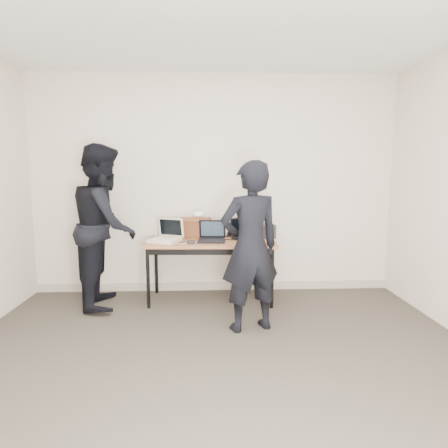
{
  "coord_description": "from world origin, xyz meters",
  "views": [
    {
      "loc": [
        -0.07,
        -2.44,
        1.52
      ],
      "look_at": [
        0.1,
        1.6,
        0.95
      ],
      "focal_mm": 30.0,
      "sensor_mm": 36.0,
      "label": 1
    }
  ],
  "objects": [
    {
      "name": "leather_satchel",
      "position": [
        -0.23,
        2.07,
        0.85
      ],
      "size": [
        0.38,
        0.22,
        0.25
      ],
      "rotation": [
        0.0,
        0.0,
        -0.13
      ],
      "color": "brown",
      "rests_on": "desk"
    },
    {
      "name": "laptop_center",
      "position": [
        -0.03,
        1.82,
        0.77
      ],
      "size": [
        0.33,
        0.32,
        0.24
      ],
      "rotation": [
        0.0,
        0.0,
        -0.08
      ],
      "color": "black",
      "rests_on": "desk"
    },
    {
      "name": "equipment_box",
      "position": [
        0.58,
        2.03,
        0.8
      ],
      "size": [
        0.3,
        0.26,
        0.16
      ],
      "primitive_type": "cube",
      "rotation": [
        0.0,
        0.0,
        0.08
      ],
      "color": "black",
      "rests_on": "desk"
    },
    {
      "name": "laptop_right",
      "position": [
        0.37,
        2.0,
        0.78
      ],
      "size": [
        0.47,
        0.47,
        0.25
      ],
      "rotation": [
        0.0,
        0.0,
        0.67
      ],
      "color": "black",
      "rests_on": "desk"
    },
    {
      "name": "desk",
      "position": [
        -0.05,
        1.84,
        0.66
      ],
      "size": [
        1.52,
        0.7,
        0.72
      ],
      "rotation": [
        0.0,
        0.0,
        -0.04
      ],
      "color": "#925C37",
      "rests_on": "ground"
    },
    {
      "name": "person_observer",
      "position": [
        -1.24,
        1.79,
        0.91
      ],
      "size": [
        0.81,
        0.97,
        1.82
      ],
      "primitive_type": "imported",
      "rotation": [
        0.0,
        0.0,
        1.71
      ],
      "color": "black",
      "rests_on": "ground"
    },
    {
      "name": "tissue",
      "position": [
        -0.2,
        2.07,
        1.0
      ],
      "size": [
        0.14,
        0.11,
        0.08
      ],
      "primitive_type": "ellipsoid",
      "rotation": [
        0.0,
        0.0,
        -0.09
      ],
      "color": "white",
      "rests_on": "leather_satchel"
    },
    {
      "name": "power_brick",
      "position": [
        -0.27,
        1.67,
        0.74
      ],
      "size": [
        0.1,
        0.07,
        0.03
      ],
      "primitive_type": "cube",
      "rotation": [
        0.0,
        0.0,
        0.15
      ],
      "color": "black",
      "rests_on": "desk"
    },
    {
      "name": "person_typist",
      "position": [
        0.32,
        1.01,
        0.81
      ],
      "size": [
        0.68,
        0.55,
        1.62
      ],
      "primitive_type": "imported",
      "rotation": [
        0.0,
        0.0,
        3.46
      ],
      "color": "black",
      "rests_on": "ground"
    },
    {
      "name": "room",
      "position": [
        0.0,
        0.0,
        1.35
      ],
      "size": [
        4.6,
        4.6,
        2.8
      ],
      "color": "#3D372E",
      "rests_on": "ground"
    },
    {
      "name": "baseboard",
      "position": [
        0.0,
        2.23,
        0.05
      ],
      "size": [
        4.5,
        0.03,
        0.1
      ],
      "primitive_type": "cube",
      "color": "#ABA08D",
      "rests_on": "ground"
    },
    {
      "name": "cables",
      "position": [
        0.0,
        1.84,
        0.72
      ],
      "size": [
        1.15,
        0.45,
        0.01
      ],
      "rotation": [
        0.0,
        0.0,
        0.07
      ],
      "color": "black",
      "rests_on": "desk"
    },
    {
      "name": "laptop_beige",
      "position": [
        -0.56,
        1.82,
        0.77
      ],
      "size": [
        0.42,
        0.42,
        0.26
      ],
      "rotation": [
        0.0,
        0.0,
        -0.42
      ],
      "color": "beige",
      "rests_on": "desk"
    }
  ]
}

